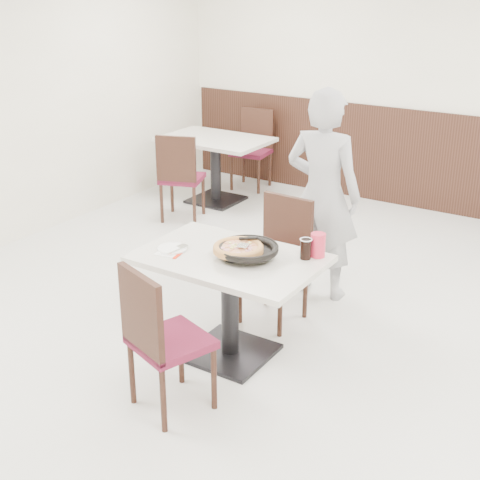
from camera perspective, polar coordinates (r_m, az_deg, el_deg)
The scene contains 19 objects.
floor at distance 4.96m, azimuth 1.36°, elevation -8.31°, with size 7.00×7.00×0.00m, color #BABBB5.
wall_back at distance 7.58m, azimuth 15.69°, elevation 12.83°, with size 6.00×0.04×2.80m, color silver.
wainscot_back at distance 7.73m, azimuth 15.00°, elevation 6.60°, with size 5.90×0.03×1.10m, color black.
main_table at distance 4.57m, azimuth -0.86°, elevation -5.71°, with size 1.20×0.80×0.75m, color silver, non-canonical shape.
chair_near at distance 4.03m, azimuth -5.91°, elevation -8.32°, with size 0.42×0.42×0.95m, color black, non-canonical shape.
chair_far at distance 4.99m, azimuth 2.87°, elevation -1.99°, with size 0.42×0.42×0.95m, color black, non-canonical shape.
trivet at distance 4.35m, azimuth -0.54°, elevation -1.46°, with size 0.13×0.13×0.04m, color black.
pizza_pan at distance 4.36m, azimuth 0.64°, elevation -1.06°, with size 0.36×0.36×0.01m, color black.
pizza at distance 4.36m, azimuth -0.15°, elevation -0.84°, with size 0.33×0.33×0.02m, color #BD8445.
pizza_server at distance 4.34m, azimuth 0.25°, elevation -0.47°, with size 0.07×0.08×0.00m, color white.
napkin at distance 4.50m, azimuth -5.93°, elevation -1.00°, with size 0.17×0.17×0.00m, color white.
side_plate at distance 4.53m, azimuth -5.81°, elevation -0.73°, with size 0.20×0.20×0.01m, color white.
fork at distance 4.48m, azimuth -5.36°, elevation -0.87°, with size 0.02×0.18×0.00m, color white.
cola_glass at distance 4.37m, azimuth 5.63°, elevation -0.80°, with size 0.07×0.07×0.13m, color black.
red_cup at distance 4.41m, azimuth 6.67°, elevation -0.43°, with size 0.10×0.10×0.16m, color #D02641.
diner_person at distance 5.34m, azimuth 7.08°, elevation 3.81°, with size 0.62×0.41×1.70m, color silver.
bg_table_left at distance 7.73m, azimuth -2.09°, elevation 5.99°, with size 1.20×0.80×0.75m, color silver, non-canonical shape.
bg_chair_left_near at distance 7.16m, azimuth -4.97°, elevation 5.45°, with size 0.42×0.42×0.95m, color black, non-canonical shape.
bg_chair_left_far at distance 8.20m, azimuth 0.95°, elevation 7.66°, with size 0.42×0.42×0.95m, color black, non-canonical shape.
Camera 1 is at (2.21, -3.67, 2.50)m, focal length 50.00 mm.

